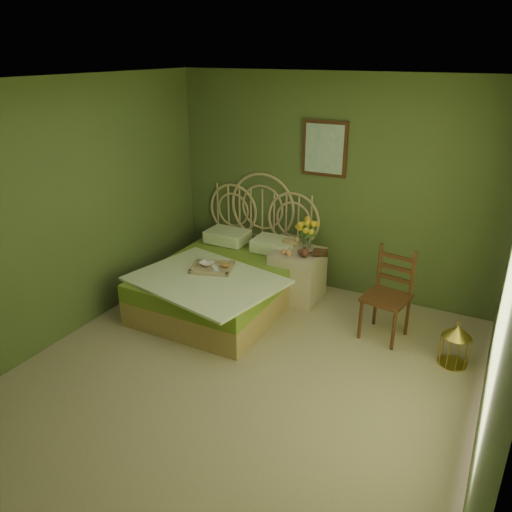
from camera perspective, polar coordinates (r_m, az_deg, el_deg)
The scene contains 14 objects.
floor at distance 4.73m, azimuth -1.97°, elevation -14.02°, with size 4.50×4.50×0.00m, color tan.
ceiling at distance 3.80m, azimuth -2.52°, elevation 19.28°, with size 4.50×4.50×0.00m, color silver.
wall_back at distance 6.05m, azimuth 8.49°, elevation 7.82°, with size 4.00×4.00×0.00m, color #4E6032.
wall_left at distance 5.32m, azimuth -21.35°, elevation 4.44°, with size 4.50×4.50×0.00m, color #4E6032.
wall_right at distance 3.62m, azimuth 26.57°, elevation -4.78°, with size 4.50×4.50×0.00m, color #4E6032.
wall_art at distance 5.95m, azimuth 7.84°, elevation 12.06°, with size 0.54×0.04×0.64m.
bed at distance 5.92m, azimuth -3.42°, elevation -2.60°, with size 1.74×2.20×1.36m.
nightstand at distance 6.00m, azimuth 4.84°, elevation -1.58°, with size 0.55×0.55×1.04m.
chair at distance 5.34m, azimuth 14.95°, elevation -3.57°, with size 0.49×0.49×0.96m.
birdcage at distance 5.19m, azimuth 21.79°, elevation -9.49°, with size 0.27×0.27×0.42m.
book_lower at distance 5.85m, azimuth 6.53°, elevation 0.40°, with size 0.17×0.23×0.02m, color #381E0F.
book_upper at distance 5.85m, azimuth 6.54°, elevation 0.57°, with size 0.15×0.21×0.02m, color #472819.
cereal_bowl at distance 5.73m, azimuth -5.63°, elevation -0.88°, with size 0.16×0.16×0.04m, color white.
coffee_cup at distance 5.55m, azimuth -4.69°, elevation -1.47°, with size 0.08×0.08×0.07m, color white.
Camera 1 is at (1.90, -3.29, 2.82)m, focal length 35.00 mm.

